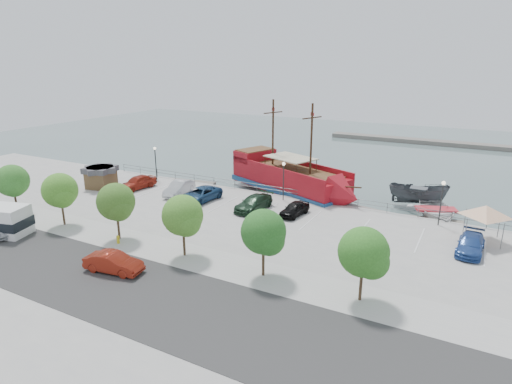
% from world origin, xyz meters
% --- Properties ---
extents(ground, '(160.00, 160.00, 0.00)m').
position_xyz_m(ground, '(0.00, 0.00, -1.00)').
color(ground, '#4F6260').
extents(land_slab, '(100.00, 58.00, 1.20)m').
position_xyz_m(land_slab, '(0.00, -21.00, -0.60)').
color(land_slab, '#999897').
rests_on(land_slab, ground).
extents(street, '(100.00, 8.00, 0.04)m').
position_xyz_m(street, '(0.00, -16.00, 0.01)').
color(street, '#363536').
rests_on(street, land_slab).
extents(sidewalk, '(100.00, 4.00, 0.05)m').
position_xyz_m(sidewalk, '(0.00, -10.00, 0.01)').
color(sidewalk, '#A4A4A3').
rests_on(sidewalk, land_slab).
extents(seawall_railing, '(50.00, 0.06, 1.00)m').
position_xyz_m(seawall_railing, '(0.00, 7.80, 0.53)').
color(seawall_railing, '#5B5F62').
rests_on(seawall_railing, land_slab).
extents(far_shore, '(40.00, 3.00, 0.80)m').
position_xyz_m(far_shore, '(10.00, 55.00, -0.60)').
color(far_shore, '#69635A').
rests_on(far_shore, ground).
extents(pirate_ship, '(18.93, 11.57, 11.81)m').
position_xyz_m(pirate_ship, '(-0.35, 11.08, 0.98)').
color(pirate_ship, maroon).
rests_on(pirate_ship, ground).
extents(patrol_boat, '(6.68, 3.40, 2.47)m').
position_xyz_m(patrol_boat, '(13.09, 14.11, 0.23)').
color(patrol_boat, '#44484D').
rests_on(patrol_boat, ground).
extents(speedboat, '(7.10, 8.20, 1.42)m').
position_xyz_m(speedboat, '(15.36, 10.82, -0.29)').
color(speedboat, white).
rests_on(speedboat, ground).
extents(dock_west, '(7.75, 3.28, 0.43)m').
position_xyz_m(dock_west, '(-15.25, 9.20, -0.79)').
color(dock_west, slate).
rests_on(dock_west, ground).
extents(dock_mid, '(7.51, 3.42, 0.41)m').
position_xyz_m(dock_mid, '(8.28, 9.20, -0.79)').
color(dock_mid, gray).
rests_on(dock_mid, ground).
extents(dock_east, '(7.01, 2.96, 0.39)m').
position_xyz_m(dock_east, '(14.81, 9.20, -0.81)').
color(dock_east, gray).
rests_on(dock_east, ground).
extents(shed, '(3.66, 3.66, 2.59)m').
position_xyz_m(shed, '(-21.47, 0.53, 1.38)').
color(shed, brown).
rests_on(shed, land_slab).
extents(canopy_tent, '(4.72, 4.72, 3.65)m').
position_xyz_m(canopy_tent, '(19.63, 4.35, 3.18)').
color(canopy_tent, slate).
rests_on(canopy_tent, land_slab).
extents(street_sedan, '(4.60, 2.18, 1.46)m').
position_xyz_m(street_sedan, '(-3.87, -14.62, 0.73)').
color(street_sedan, maroon).
rests_on(street_sedan, street).
extents(fire_hydrant, '(0.26, 0.26, 0.76)m').
position_xyz_m(fire_hydrant, '(-7.33, -10.80, 0.41)').
color(fire_hydrant, gold).
rests_on(fire_hydrant, sidewalk).
extents(lamp_post_left, '(0.36, 0.36, 4.28)m').
position_xyz_m(lamp_post_left, '(-18.00, 6.50, 2.94)').
color(lamp_post_left, black).
rests_on(lamp_post_left, land_slab).
extents(lamp_post_mid, '(0.36, 0.36, 4.28)m').
position_xyz_m(lamp_post_mid, '(0.00, 6.50, 2.94)').
color(lamp_post_mid, black).
rests_on(lamp_post_mid, land_slab).
extents(lamp_post_right, '(0.36, 0.36, 4.28)m').
position_xyz_m(lamp_post_right, '(16.00, 6.50, 2.94)').
color(lamp_post_right, black).
rests_on(lamp_post_right, land_slab).
extents(tree_a, '(3.30, 3.20, 5.00)m').
position_xyz_m(tree_a, '(-21.85, -10.07, 3.30)').
color(tree_a, '#473321').
rests_on(tree_a, sidewalk).
extents(tree_b, '(3.30, 3.20, 5.00)m').
position_xyz_m(tree_b, '(-14.85, -10.07, 3.30)').
color(tree_b, '#473321').
rests_on(tree_b, sidewalk).
extents(tree_c, '(3.30, 3.20, 5.00)m').
position_xyz_m(tree_c, '(-7.85, -10.07, 3.30)').
color(tree_c, '#473321').
rests_on(tree_c, sidewalk).
extents(tree_d, '(3.30, 3.20, 5.00)m').
position_xyz_m(tree_d, '(-0.85, -10.07, 3.30)').
color(tree_d, '#473321').
rests_on(tree_d, sidewalk).
extents(tree_e, '(3.30, 3.20, 5.00)m').
position_xyz_m(tree_e, '(6.15, -10.07, 3.30)').
color(tree_e, '#473321').
rests_on(tree_e, sidewalk).
extents(tree_f, '(3.30, 3.20, 5.00)m').
position_xyz_m(tree_f, '(13.15, -10.07, 3.30)').
color(tree_f, '#473321').
rests_on(tree_f, sidewalk).
extents(parked_car_a, '(2.58, 4.97, 1.61)m').
position_xyz_m(parked_car_a, '(-17.24, 2.26, 0.81)').
color(parked_car_a, maroon).
rests_on(parked_car_a, land_slab).
extents(parked_car_b, '(2.40, 5.05, 1.60)m').
position_xyz_m(parked_car_b, '(-11.33, 2.64, 0.80)').
color(parked_car_b, silver).
rests_on(parked_car_b, land_slab).
extents(parked_car_c, '(2.95, 5.62, 1.51)m').
position_xyz_m(parked_car_c, '(-7.84, 1.87, 0.76)').
color(parked_car_c, navy).
rests_on(parked_car_c, land_slab).
extents(parked_car_d, '(2.65, 5.28, 1.47)m').
position_xyz_m(parked_car_d, '(-1.34, 2.08, 0.74)').
color(parked_car_d, '#1A3421').
rests_on(parked_car_d, land_slab).
extents(parked_car_e, '(2.12, 4.18, 1.36)m').
position_xyz_m(parked_car_e, '(3.04, 2.57, 0.68)').
color(parked_car_e, black).
rests_on(parked_car_e, land_slab).
extents(parked_car_h, '(2.17, 4.82, 1.37)m').
position_xyz_m(parked_car_h, '(18.89, 1.33, 0.69)').
color(parked_car_h, '#2A4C96').
rests_on(parked_car_h, land_slab).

